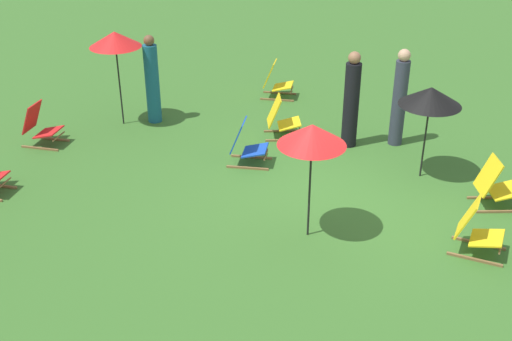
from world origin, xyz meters
TOP-DOWN VIEW (x-y plane):
  - ground_plane at (0.00, 0.00)m, footprint 40.00×40.00m
  - deckchair_0 at (0.95, 5.68)m, footprint 0.49×0.77m
  - deckchair_1 at (-0.70, -2.18)m, footprint 0.60×0.83m
  - deckchair_3 at (4.50, 1.89)m, footprint 0.53×0.79m
  - deckchair_4 at (2.44, 1.32)m, footprint 0.68×0.87m
  - deckchair_5 at (1.15, 1.67)m, footprint 0.55×0.80m
  - deckchair_6 at (0.70, -2.53)m, footprint 0.67×0.86m
  - umbrella_0 at (1.45, -1.39)m, footprint 1.04×1.04m
  - umbrella_1 at (-0.87, 0.18)m, footprint 0.97×0.97m
  - umbrella_2 at (2.25, 4.60)m, footprint 1.01×1.01m
  - person_0 at (2.68, -0.87)m, footprint 0.37×0.37m
  - person_1 at (2.39, -0.01)m, footprint 0.32×0.32m
  - person_2 at (2.54, 4.02)m, footprint 0.37×0.37m

SIDE VIEW (x-z plane):
  - ground_plane at x=0.00m, z-range 0.00..0.00m
  - deckchair_0 at x=0.95m, z-range -0.05..0.79m
  - deckchair_1 at x=-0.70m, z-range -0.05..0.79m
  - deckchair_3 at x=4.50m, z-range -0.05..0.79m
  - deckchair_4 at x=2.44m, z-range -0.05..0.79m
  - deckchair_5 at x=1.15m, z-range -0.05..0.79m
  - deckchair_6 at x=0.70m, z-range -0.05..0.79m
  - person_2 at x=2.54m, z-range -0.04..1.78m
  - person_1 at x=2.39m, z-range -0.03..1.81m
  - person_0 at x=2.68m, z-range -0.02..1.85m
  - umbrella_0 at x=1.45m, z-range 0.66..2.30m
  - umbrella_1 at x=-0.87m, z-range 0.73..2.52m
  - umbrella_2 at x=2.25m, z-range 0.81..2.73m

